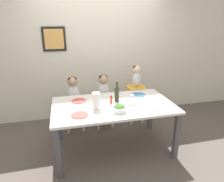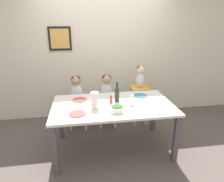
{
  "view_description": "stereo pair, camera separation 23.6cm",
  "coord_description": "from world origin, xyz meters",
  "px_view_note": "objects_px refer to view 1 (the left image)",
  "views": [
    {
      "loc": [
        -0.67,
        -2.62,
        1.92
      ],
      "look_at": [
        0.0,
        0.08,
        0.93
      ],
      "focal_mm": 32.0,
      "sensor_mm": 36.0,
      "label": 1
    },
    {
      "loc": [
        -0.44,
        -2.67,
        1.92
      ],
      "look_at": [
        0.0,
        0.08,
        0.93
      ],
      "focal_mm": 32.0,
      "sensor_mm": 36.0,
      "label": 2
    }
  ],
  "objects_px": {
    "person_baby_right": "(137,74)",
    "dinner_plate_back_right": "(138,95)",
    "chair_far_left": "(74,110)",
    "dinner_plate_back_left": "(79,101)",
    "person_child_center": "(104,88)",
    "wine_glass_near": "(132,97)",
    "dinner_plate_front_left": "(80,115)",
    "dinner_plate_front_right": "(154,107)",
    "paper_towel_roll": "(96,101)",
    "wine_bottle": "(117,94)",
    "chair_far_center": "(104,107)",
    "person_child_left": "(73,91)",
    "salad_bowl_large": "(119,108)",
    "chair_right_highchair": "(136,95)"
  },
  "relations": [
    {
      "from": "chair_right_highchair",
      "to": "salad_bowl_large",
      "type": "distance_m",
      "value": 1.22
    },
    {
      "from": "chair_far_center",
      "to": "person_child_center",
      "type": "relative_size",
      "value": 0.82
    },
    {
      "from": "chair_far_center",
      "to": "wine_bottle",
      "type": "relative_size",
      "value": 1.48
    },
    {
      "from": "person_child_center",
      "to": "dinner_plate_front_right",
      "type": "relative_size",
      "value": 2.47
    },
    {
      "from": "wine_bottle",
      "to": "dinner_plate_back_right",
      "type": "height_order",
      "value": "wine_bottle"
    },
    {
      "from": "dinner_plate_back_left",
      "to": "dinner_plate_back_right",
      "type": "relative_size",
      "value": 1.0
    },
    {
      "from": "person_baby_right",
      "to": "dinner_plate_back_right",
      "type": "xyz_separation_m",
      "value": [
        -0.14,
        -0.48,
        -0.23
      ]
    },
    {
      "from": "person_child_left",
      "to": "wine_bottle",
      "type": "height_order",
      "value": "wine_bottle"
    },
    {
      "from": "person_child_center",
      "to": "paper_towel_roll",
      "type": "xyz_separation_m",
      "value": [
        -0.28,
        -0.86,
        0.12
      ]
    },
    {
      "from": "chair_far_center",
      "to": "person_baby_right",
      "type": "bearing_deg",
      "value": 0.17
    },
    {
      "from": "wine_bottle",
      "to": "paper_towel_roll",
      "type": "xyz_separation_m",
      "value": [
        -0.35,
        -0.2,
        -0.0
      ]
    },
    {
      "from": "wine_bottle",
      "to": "wine_glass_near",
      "type": "distance_m",
      "value": 0.25
    },
    {
      "from": "person_baby_right",
      "to": "paper_towel_roll",
      "type": "xyz_separation_m",
      "value": [
        -0.91,
        -0.86,
        -0.11
      ]
    },
    {
      "from": "person_baby_right",
      "to": "wine_bottle",
      "type": "bearing_deg",
      "value": -130.38
    },
    {
      "from": "dinner_plate_back_right",
      "to": "wine_bottle",
      "type": "bearing_deg",
      "value": -157.2
    },
    {
      "from": "person_child_left",
      "to": "salad_bowl_large",
      "type": "bearing_deg",
      "value": -61.43
    },
    {
      "from": "chair_far_left",
      "to": "paper_towel_roll",
      "type": "distance_m",
      "value": 1.03
    },
    {
      "from": "chair_far_center",
      "to": "paper_towel_roll",
      "type": "height_order",
      "value": "paper_towel_roll"
    },
    {
      "from": "person_baby_right",
      "to": "dinner_plate_front_right",
      "type": "distance_m",
      "value": 1.04
    },
    {
      "from": "paper_towel_roll",
      "to": "dinner_plate_front_right",
      "type": "xyz_separation_m",
      "value": [
        0.8,
        -0.15,
        -0.11
      ]
    },
    {
      "from": "chair_far_center",
      "to": "dinner_plate_back_left",
      "type": "distance_m",
      "value": 0.81
    },
    {
      "from": "person_child_center",
      "to": "wine_glass_near",
      "type": "bearing_deg",
      "value": -71.86
    },
    {
      "from": "chair_far_left",
      "to": "dinner_plate_back_left",
      "type": "bearing_deg",
      "value": -83.73
    },
    {
      "from": "chair_far_left",
      "to": "wine_glass_near",
      "type": "distance_m",
      "value": 1.25
    },
    {
      "from": "salad_bowl_large",
      "to": "dinner_plate_front_left",
      "type": "relative_size",
      "value": 0.83
    },
    {
      "from": "person_child_left",
      "to": "paper_towel_roll",
      "type": "xyz_separation_m",
      "value": [
        0.27,
        -0.86,
        0.12
      ]
    },
    {
      "from": "chair_right_highchair",
      "to": "wine_bottle",
      "type": "distance_m",
      "value": 0.92
    },
    {
      "from": "dinner_plate_front_right",
      "to": "dinner_plate_back_left",
      "type": "bearing_deg",
      "value": 154.03
    },
    {
      "from": "chair_far_left",
      "to": "salad_bowl_large",
      "type": "xyz_separation_m",
      "value": [
        0.56,
        -1.02,
        0.43
      ]
    },
    {
      "from": "person_baby_right",
      "to": "wine_glass_near",
      "type": "bearing_deg",
      "value": -114.14
    },
    {
      "from": "person_child_left",
      "to": "wine_bottle",
      "type": "distance_m",
      "value": 0.91
    },
    {
      "from": "chair_far_left",
      "to": "wine_glass_near",
      "type": "height_order",
      "value": "wine_glass_near"
    },
    {
      "from": "chair_far_center",
      "to": "chair_right_highchair",
      "type": "height_order",
      "value": "chair_right_highchair"
    },
    {
      "from": "person_baby_right",
      "to": "dinner_plate_back_left",
      "type": "bearing_deg",
      "value": -155.15
    },
    {
      "from": "chair_right_highchair",
      "to": "dinner_plate_front_left",
      "type": "relative_size",
      "value": 3.29
    },
    {
      "from": "wine_bottle",
      "to": "dinner_plate_back_left",
      "type": "xyz_separation_m",
      "value": [
        -0.56,
        0.14,
        -0.11
      ]
    },
    {
      "from": "chair_far_center",
      "to": "person_child_left",
      "type": "distance_m",
      "value": 0.66
    },
    {
      "from": "dinner_plate_front_left",
      "to": "dinner_plate_back_left",
      "type": "distance_m",
      "value": 0.49
    },
    {
      "from": "chair_far_center",
      "to": "paper_towel_roll",
      "type": "xyz_separation_m",
      "value": [
        -0.28,
        -0.86,
        0.5
      ]
    },
    {
      "from": "person_child_center",
      "to": "dinner_plate_back_right",
      "type": "distance_m",
      "value": 0.69
    },
    {
      "from": "chair_far_left",
      "to": "salad_bowl_large",
      "type": "distance_m",
      "value": 1.24
    },
    {
      "from": "person_baby_right",
      "to": "wine_bottle",
      "type": "distance_m",
      "value": 0.87
    },
    {
      "from": "salad_bowl_large",
      "to": "chair_far_left",
      "type": "bearing_deg",
      "value": 118.6
    },
    {
      "from": "dinner_plate_back_right",
      "to": "dinner_plate_front_right",
      "type": "relative_size",
      "value": 1.0
    },
    {
      "from": "paper_towel_roll",
      "to": "dinner_plate_back_right",
      "type": "xyz_separation_m",
      "value": [
        0.77,
        0.38,
        -0.11
      ]
    },
    {
      "from": "dinner_plate_back_left",
      "to": "person_baby_right",
      "type": "bearing_deg",
      "value": 24.85
    },
    {
      "from": "chair_far_center",
      "to": "chair_right_highchair",
      "type": "bearing_deg",
      "value": 0.0
    },
    {
      "from": "chair_far_center",
      "to": "dinner_plate_back_right",
      "type": "bearing_deg",
      "value": -44.32
    },
    {
      "from": "chair_far_center",
      "to": "person_child_left",
      "type": "bearing_deg",
      "value": 179.85
    },
    {
      "from": "wine_bottle",
      "to": "salad_bowl_large",
      "type": "bearing_deg",
      "value": -99.86
    }
  ]
}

